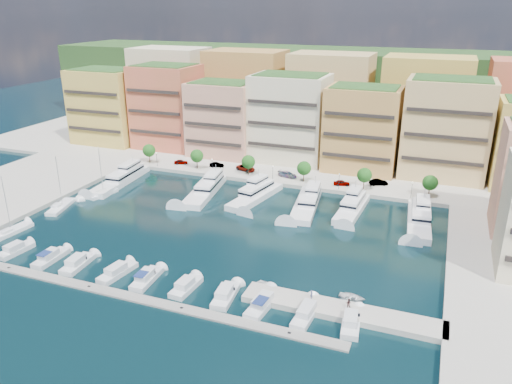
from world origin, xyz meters
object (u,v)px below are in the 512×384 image
Objects in this scene: tree_1 at (197,156)px; car_0 at (181,162)px; car_1 at (217,165)px; car_4 at (342,183)px; yacht_0 at (122,178)px; sailboat_0 at (10,233)px; sailboat_1 at (61,207)px; lamppost_2 at (273,171)px; cruiser_3 at (117,272)px; tree_3 at (304,168)px; tender_0 at (266,286)px; car_5 at (379,182)px; lamppost_3 at (339,179)px; cruiser_6 at (225,296)px; tree_5 at (430,183)px; cruiser_8 at (307,313)px; cruiser_0 at (15,250)px; yacht_2 at (206,188)px; person_1 at (348,303)px; tree_4 at (364,175)px; person_0 at (311,294)px; tree_2 at (248,162)px; cruiser_7 at (263,304)px; car_3 at (287,174)px; yacht_4 at (307,203)px; lamppost_4 at (412,187)px; sailboat_2 at (103,194)px; cruiser_9 at (351,323)px; lamppost_0 at (157,157)px; car_2 at (246,168)px; yacht_5 at (353,206)px; yacht_6 at (419,217)px; tender_2 at (352,297)px; tree_0 at (149,150)px; cruiser_2 at (78,264)px; cruiser_1 at (51,258)px.

tree_1 is 7.43m from car_0.
car_4 reaches higher than car_1.
yacht_0 is 1.85× the size of sailboat_0.
yacht_0 is 1.85× the size of sailboat_1.
cruiser_3 is (-10.10, -55.79, -3.28)m from lamppost_2.
tender_0 is (8.38, -52.50, -4.35)m from tree_3.
tender_0 is 57.90m from car_5.
cruiser_6 is at bearing -96.94° from lamppost_3.
cruiser_8 is at bearing -104.36° from tree_5.
sailboat_0 is (-59.81, -49.58, -3.52)m from lamppost_3.
cruiser_0 is at bearing -37.93° from sailboat_0.
person_1 is (44.74, -40.27, 0.64)m from yacht_2.
tender_0 is (-7.62, -52.50, -4.35)m from tree_4.
lamppost_3 is 2.69× the size of person_0.
tree_5 is at bearing -115.71° from car_0.
tree_2 is 0.43× the size of sailboat_1.
tree_3 is at bearing 99.61° from cruiser_7.
tender_0 is 56.24m from car_3.
yacht_4 is 5.26× the size of car_4.
tree_5 is 40.08m from lamppost_2.
lamppost_4 is at bearing -2.20° from tree_1.
car_3 is at bearing 4.38° from tree_1.
sailboat_2 reaches higher than tree_4.
cruiser_9 is (-7.96, -58.08, -4.20)m from tree_5.
car_2 is (25.96, 5.39, -2.03)m from lamppost_0.
sailboat_1 is 3.12× the size of car_4.
lamppost_0 is at bearing 70.63° from tender_0.
cruiser_9 is (56.04, -58.08, -4.20)m from tree_1.
sailboat_2 is (-3.86, 32.25, -0.23)m from cruiser_0.
car_0 is (-43.51, 16.55, 0.59)m from yacht_4.
lamppost_3 is 0.32× the size of sailboat_1.
cruiser_3 is 0.64× the size of sailboat_1.
yacht_5 is at bearing 53.08° from cruiser_3.
cruiser_6 is at bearing -122.36° from yacht_6.
sailboat_1 reaches higher than cruiser_0.
tree_1 is 21.84m from yacht_0.
yacht_2 is at bearing 53.10° from tender_2.
car_0 is (-66.47, 4.31, -2.15)m from lamppost_4.
tree_0 is at bearing 141.12° from cruiser_9.
cruiser_3 is at bearing -162.52° from car_2.
lamppost_3 is 11.53m from car_5.
tree_5 is at bearing -83.39° from car_3.
tree_1 reaches higher than car_5.
car_5 is (46.05, 62.46, 1.24)m from cruiser_2.
tree_1 is 18.30m from yacht_2.
yacht_2 is 2.86× the size of cruiser_2.
tree_1 is 42.07m from lamppost_3.
cruiser_8 is (44.00, -0.01, -0.00)m from cruiser_2.
cruiser_1 is 81.53m from car_5.
cruiser_6 is at bearing -0.00° from cruiser_2.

